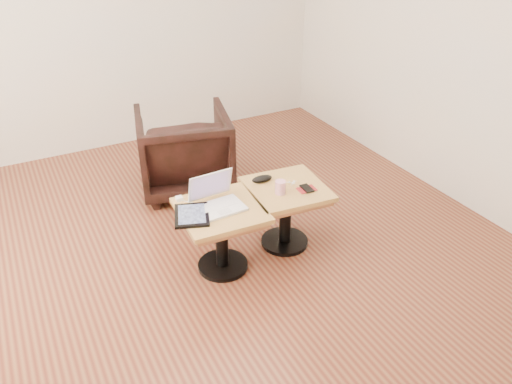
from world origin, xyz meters
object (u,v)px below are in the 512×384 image
side_table_left (221,224)px  laptop (217,200)px  side_table_right (286,202)px  armchair (184,151)px  striped_cup (280,187)px

side_table_left → laptop: laptop is taller
side_table_left → side_table_right: size_ratio=0.96×
side_table_left → side_table_right: (0.51, 0.04, 0.00)m
laptop → armchair: 1.14m
laptop → striped_cup: (0.44, -0.05, 0.00)m
striped_cup → side_table_right: bearing=33.2°
striped_cup → armchair: size_ratio=0.12×
side_table_right → armchair: 1.15m
side_table_right → side_table_left: bearing=-170.2°
armchair → side_table_right: bearing=120.7°
laptop → side_table_left: bearing=-79.8°
side_table_left → striped_cup: 0.46m
side_table_left → striped_cup: (0.43, -0.01, 0.16)m
laptop → side_table_right: bearing=-2.6°
armchair → laptop: bearing=94.5°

